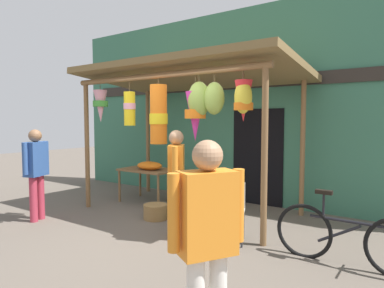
# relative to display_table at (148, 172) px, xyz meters

# --- Properties ---
(ground_plane) EXTENTS (30.00, 30.00, 0.00)m
(ground_plane) POSITION_rel_display_table_xyz_m (1.40, -1.18, -0.64)
(ground_plane) COLOR #60564C
(shop_facade) EXTENTS (9.09, 0.29, 4.11)m
(shop_facade) POSITION_rel_display_table_xyz_m (1.40, 1.28, 1.41)
(shop_facade) COLOR #387056
(shop_facade) RESTS_ON ground_plane
(market_stall_canopy) EXTENTS (4.27, 2.33, 2.80)m
(market_stall_canopy) POSITION_rel_display_table_xyz_m (1.22, -0.30, 1.75)
(market_stall_canopy) COLOR brown
(market_stall_canopy) RESTS_ON ground_plane
(display_table) EXTENTS (1.19, 0.75, 0.72)m
(display_table) POSITION_rel_display_table_xyz_m (0.00, 0.00, 0.00)
(display_table) COLOR brown
(display_table) RESTS_ON ground_plane
(flower_heap_on_table) EXTENTS (0.59, 0.41, 0.17)m
(flower_heap_on_table) POSITION_rel_display_table_xyz_m (0.11, -0.08, 0.16)
(flower_heap_on_table) COLOR orange
(flower_heap_on_table) RESTS_ON display_table
(folding_chair) EXTENTS (0.52, 0.52, 0.84)m
(folding_chair) POSITION_rel_display_table_xyz_m (2.54, -1.07, -0.14)
(folding_chair) COLOR beige
(folding_chair) RESTS_ON ground_plane
(wicker_basket_by_table) EXTENTS (0.42, 0.42, 0.26)m
(wicker_basket_by_table) POSITION_rel_display_table_xyz_m (0.93, -0.87, -0.51)
(wicker_basket_by_table) COLOR olive
(wicker_basket_by_table) RESTS_ON ground_plane
(parked_bicycle) EXTENTS (1.75, 0.44, 0.92)m
(parked_bicycle) POSITION_rel_display_table_xyz_m (4.11, -1.07, -0.30)
(parked_bicycle) COLOR black
(parked_bicycle) RESTS_ON ground_plane
(vendor_in_orange) EXTENTS (0.40, 0.52, 1.62)m
(vendor_in_orange) POSITION_rel_display_table_xyz_m (3.55, -3.37, 0.31)
(vendor_in_orange) COLOR silver
(vendor_in_orange) RESTS_ON ground_plane
(shopper_by_bananas) EXTENTS (0.34, 0.56, 1.60)m
(shopper_by_bananas) POSITION_rel_display_table_xyz_m (-0.73, -2.10, 0.30)
(shopper_by_bananas) COLOR #B23347
(shopper_by_bananas) RESTS_ON ground_plane
(passerby_at_right) EXTENTS (0.40, 0.51, 1.61)m
(passerby_at_right) POSITION_rel_display_table_xyz_m (1.83, -1.43, 0.31)
(passerby_at_right) COLOR orange
(passerby_at_right) RESTS_ON ground_plane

